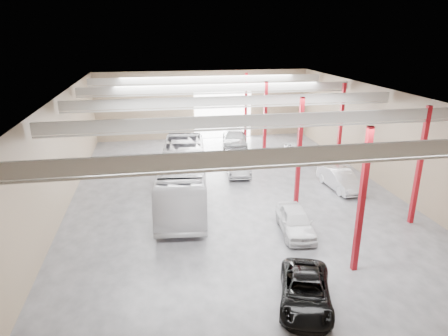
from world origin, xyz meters
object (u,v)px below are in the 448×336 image
object	(u,v)px
black_sedan	(305,291)
car_row_a	(295,221)
car_right_near	(340,179)
coach_bus	(183,175)
car_row_b	(237,163)
car_row_c	(235,138)
car_right_far	(298,151)

from	to	relation	value
black_sedan	car_row_a	world-z (taller)	car_row_a
black_sedan	car_right_near	xyz separation A→B (m)	(7.16, 11.79, 0.11)
coach_bus	car_row_b	xyz separation A→B (m)	(4.68, 4.60, -0.90)
car_row_b	car_right_near	size ratio (longest dim) A/B	1.11
coach_bus	black_sedan	xyz separation A→B (m)	(4.06, -11.91, -1.09)
coach_bus	car_right_near	world-z (taller)	coach_bus
coach_bus	car_row_c	distance (m)	13.53
black_sedan	car_row_b	world-z (taller)	car_row_b
coach_bus	car_right_near	xyz separation A→B (m)	(11.22, -0.12, -0.98)
car_right_far	black_sedan	bearing A→B (deg)	-113.84
coach_bus	black_sedan	size ratio (longest dim) A/B	2.74
coach_bus	car_right_far	size ratio (longest dim) A/B	3.14
car_row_a	car_row_b	bearing A→B (deg)	102.28
car_right_far	car_row_c	bearing A→B (deg)	129.97
coach_bus	black_sedan	world-z (taller)	coach_bus
car_row_b	car_row_c	world-z (taller)	car_row_c
coach_bus	black_sedan	distance (m)	12.63
black_sedan	car_right_far	bearing A→B (deg)	89.55
coach_bus	car_right_near	bearing A→B (deg)	5.67
car_row_c	car_right_near	distance (m)	13.28
car_row_c	coach_bus	bearing A→B (deg)	-106.81
car_row_b	car_right_far	world-z (taller)	car_row_b
black_sedan	car_row_b	size ratio (longest dim) A/B	0.91
car_row_a	car_row_c	bearing A→B (deg)	95.58
black_sedan	car_row_c	size ratio (longest dim) A/B	0.78
black_sedan	car_right_far	distance (m)	20.27
car_row_c	car_right_far	size ratio (longest dim) A/B	1.47
car_row_b	car_right_near	distance (m)	8.06
coach_bus	car_row_c	world-z (taller)	coach_bus
car_row_c	car_row_a	bearing A→B (deg)	-81.12
black_sedan	coach_bus	bearing A→B (deg)	127.77
car_row_b	coach_bus	bearing A→B (deg)	-129.59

